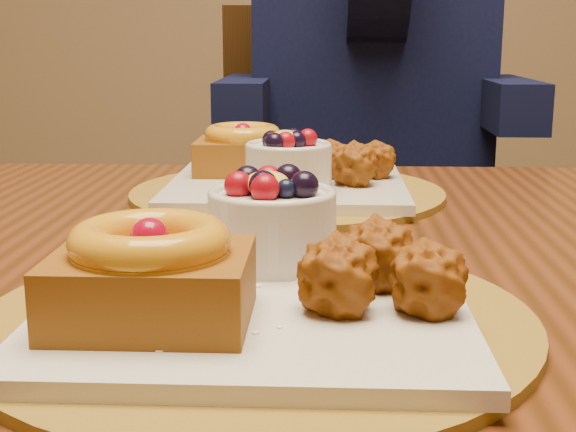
{
  "coord_description": "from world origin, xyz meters",
  "views": [
    {
      "loc": [
        0.02,
        -0.83,
        0.95
      ],
      "look_at": [
        -0.0,
        -0.27,
        0.82
      ],
      "focal_mm": 50.0,
      "sensor_mm": 36.0,
      "label": 1
    }
  ],
  "objects_px": {
    "place_setting_far": "(284,175)",
    "chair_far": "(332,214)",
    "diner": "(373,26)",
    "dining_table": "(277,319)",
    "place_setting_near": "(252,281)"
  },
  "relations": [
    {
      "from": "place_setting_far",
      "to": "chair_far",
      "type": "height_order",
      "value": "chair_far"
    },
    {
      "from": "chair_far",
      "to": "diner",
      "type": "height_order",
      "value": "diner"
    },
    {
      "from": "dining_table",
      "to": "diner",
      "type": "relative_size",
      "value": 1.78
    },
    {
      "from": "dining_table",
      "to": "chair_far",
      "type": "height_order",
      "value": "chair_far"
    },
    {
      "from": "place_setting_far",
      "to": "diner",
      "type": "height_order",
      "value": "diner"
    },
    {
      "from": "place_setting_near",
      "to": "place_setting_far",
      "type": "bearing_deg",
      "value": 89.96
    },
    {
      "from": "place_setting_near",
      "to": "diner",
      "type": "xyz_separation_m",
      "value": [
        0.14,
        1.05,
        0.18
      ]
    },
    {
      "from": "place_setting_near",
      "to": "place_setting_far",
      "type": "relative_size",
      "value": 1.0
    },
    {
      "from": "dining_table",
      "to": "place_setting_near",
      "type": "relative_size",
      "value": 4.21
    },
    {
      "from": "dining_table",
      "to": "diner",
      "type": "xyz_separation_m",
      "value": [
        0.13,
        0.84,
        0.28
      ]
    },
    {
      "from": "place_setting_far",
      "to": "diner",
      "type": "distance_m",
      "value": 0.67
    },
    {
      "from": "place_setting_near",
      "to": "chair_far",
      "type": "distance_m",
      "value": 1.22
    },
    {
      "from": "place_setting_far",
      "to": "place_setting_near",
      "type": "bearing_deg",
      "value": -90.04
    },
    {
      "from": "place_setting_near",
      "to": "chair_far",
      "type": "xyz_separation_m",
      "value": [
        0.07,
        1.2,
        -0.23
      ]
    },
    {
      "from": "chair_far",
      "to": "diner",
      "type": "distance_m",
      "value": 0.43
    }
  ]
}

